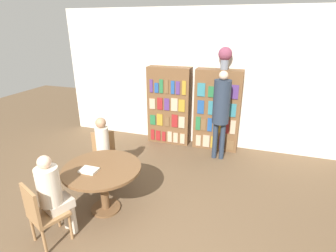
# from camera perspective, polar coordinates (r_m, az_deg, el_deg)

# --- Properties ---
(wall_back) EXTENTS (6.40, 0.07, 3.00)m
(wall_back) POSITION_cam_1_polar(r_m,az_deg,el_deg) (5.96, 5.99, 10.11)
(wall_back) COLOR beige
(wall_back) RESTS_ON ground_plane
(bookshelf_left) EXTENTS (0.98, 0.34, 1.78)m
(bookshelf_left) POSITION_cam_1_polar(r_m,az_deg,el_deg) (6.07, 0.28, 4.39)
(bookshelf_left) COLOR brown
(bookshelf_left) RESTS_ON ground_plane
(bookshelf_right) EXTENTS (0.98, 0.34, 1.78)m
(bookshelf_right) POSITION_cam_1_polar(r_m,az_deg,el_deg) (5.84, 10.63, 3.33)
(bookshelf_right) COLOR brown
(bookshelf_right) RESTS_ON ground_plane
(flower_vase) EXTENTS (0.28, 0.28, 0.45)m
(flower_vase) POSITION_cam_1_polar(r_m,az_deg,el_deg) (5.59, 12.32, 14.67)
(flower_vase) COLOR slate
(flower_vase) RESTS_ON bookshelf_right
(reading_table) EXTENTS (1.13, 1.13, 0.73)m
(reading_table) POSITION_cam_1_polar(r_m,az_deg,el_deg) (3.98, -14.05, -10.33)
(reading_table) COLOR brown
(reading_table) RESTS_ON ground_plane
(chair_near_camera) EXTENTS (0.53, 0.53, 0.87)m
(chair_near_camera) POSITION_cam_1_polar(r_m,az_deg,el_deg) (3.73, -25.80, -16.56)
(chair_near_camera) COLOR olive
(chair_near_camera) RESTS_ON ground_plane
(chair_left_side) EXTENTS (0.55, 0.55, 0.87)m
(chair_left_side) POSITION_cam_1_polar(r_m,az_deg,el_deg) (4.83, -13.72, -5.97)
(chair_left_side) COLOR olive
(chair_left_side) RESTS_ON ground_plane
(seated_reader_left) EXTENTS (0.35, 0.39, 1.22)m
(seated_reader_left) POSITION_cam_1_polar(r_m,az_deg,el_deg) (4.58, -13.96, -4.92)
(seated_reader_left) COLOR beige
(seated_reader_left) RESTS_ON ground_plane
(seated_reader_right) EXTENTS (0.38, 0.41, 1.21)m
(seated_reader_right) POSITION_cam_1_polar(r_m,az_deg,el_deg) (3.66, -23.71, -13.04)
(seated_reader_right) COLOR beige
(seated_reader_right) RESTS_ON ground_plane
(librarian_standing) EXTENTS (0.33, 0.60, 1.84)m
(librarian_standing) POSITION_cam_1_polar(r_m,az_deg,el_deg) (5.27, 11.54, 4.26)
(librarian_standing) COLOR #232D3D
(librarian_standing) RESTS_ON ground_plane
(open_book_on_table) EXTENTS (0.24, 0.18, 0.03)m
(open_book_on_table) POSITION_cam_1_polar(r_m,az_deg,el_deg) (3.86, -16.85, -9.20)
(open_book_on_table) COLOR silver
(open_book_on_table) RESTS_ON reading_table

